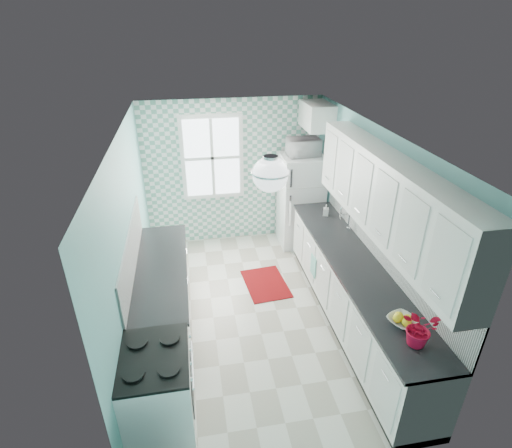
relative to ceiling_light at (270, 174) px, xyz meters
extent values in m
cube|color=silver|center=(0.00, 0.80, -2.33)|extent=(3.00, 4.40, 0.02)
cube|color=white|center=(0.00, 0.80, 0.19)|extent=(3.00, 4.40, 0.02)
cube|color=#6DB5B4|center=(0.00, 3.01, -1.07)|extent=(3.00, 0.02, 2.50)
cube|color=#6DB5B4|center=(0.00, -1.41, -1.07)|extent=(3.00, 0.02, 2.50)
cube|color=#6DB5B4|center=(-1.51, 0.80, -1.07)|extent=(0.02, 4.40, 2.50)
cube|color=#6DB5B4|center=(1.51, 0.80, -1.07)|extent=(0.02, 4.40, 2.50)
cube|color=#64A490|center=(0.00, 2.99, -1.07)|extent=(3.00, 0.01, 2.50)
cube|color=white|center=(-0.35, 2.96, -0.77)|extent=(1.04, 0.05, 1.44)
cube|color=white|center=(-0.35, 2.95, -0.77)|extent=(0.90, 0.02, 1.30)
cube|color=white|center=(1.49, 0.40, -1.13)|extent=(0.02, 3.60, 0.51)
cube|color=white|center=(-1.49, 0.73, -1.13)|extent=(0.02, 2.15, 0.51)
cube|color=white|center=(1.33, 0.20, -0.42)|extent=(0.33, 3.20, 0.90)
cube|color=white|center=(1.30, 2.63, -0.07)|extent=(0.40, 0.74, 0.40)
cylinder|color=silver|center=(0.00, 0.00, 0.16)|extent=(0.14, 0.14, 0.04)
cylinder|color=silver|center=(0.00, 0.00, 0.09)|extent=(0.02, 0.02, 0.12)
sphere|color=white|center=(0.00, 0.00, 0.00)|extent=(0.34, 0.34, 0.34)
cube|color=white|center=(1.20, 0.40, -1.87)|extent=(0.60, 3.60, 0.90)
cube|color=black|center=(1.19, 0.40, -1.40)|extent=(0.63, 3.60, 0.04)
cube|color=white|center=(-1.20, 0.73, -1.87)|extent=(0.60, 2.15, 0.90)
cube|color=black|center=(-1.19, 0.73, -1.40)|extent=(0.63, 2.15, 0.04)
cube|color=white|center=(1.11, 2.61, -1.52)|extent=(0.70, 0.67, 1.62)
cube|color=silver|center=(1.11, 2.28, -1.14)|extent=(0.69, 0.01, 0.02)
cube|color=silver|center=(0.83, 2.26, -0.95)|extent=(0.03, 0.03, 0.30)
cube|color=silver|center=(0.83, 2.26, -1.52)|extent=(0.03, 0.03, 0.54)
cube|color=silver|center=(-1.20, -0.75, -1.84)|extent=(0.62, 0.79, 0.93)
cube|color=black|center=(-1.20, -0.75, -1.37)|extent=(0.62, 0.79, 0.03)
cube|color=black|center=(-0.88, -0.75, -1.78)|extent=(0.01, 0.52, 0.31)
cube|color=silver|center=(1.20, 1.21, -1.40)|extent=(0.57, 0.48, 0.12)
cylinder|color=silver|center=(1.41, 1.21, -1.20)|extent=(0.02, 0.02, 0.30)
torus|color=silver|center=(1.33, 1.21, -1.01)|extent=(0.16, 0.02, 0.16)
cube|color=maroon|center=(0.27, 1.43, -2.32)|extent=(0.68, 0.91, 0.01)
cube|color=teal|center=(0.89, 1.09, -1.84)|extent=(0.01, 0.21, 0.31)
imported|color=white|center=(1.20, -0.72, -1.35)|extent=(0.35, 0.35, 0.07)
imported|color=red|center=(1.20, -0.99, -1.20)|extent=(0.38, 0.35, 0.37)
imported|color=#9EBFC6|center=(1.25, 1.73, -1.29)|extent=(0.10, 0.10, 0.18)
imported|color=silver|center=(1.11, 2.61, -0.57)|extent=(0.53, 0.37, 0.28)
camera|label=1|loc=(-0.75, -3.46, 1.32)|focal=28.00mm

